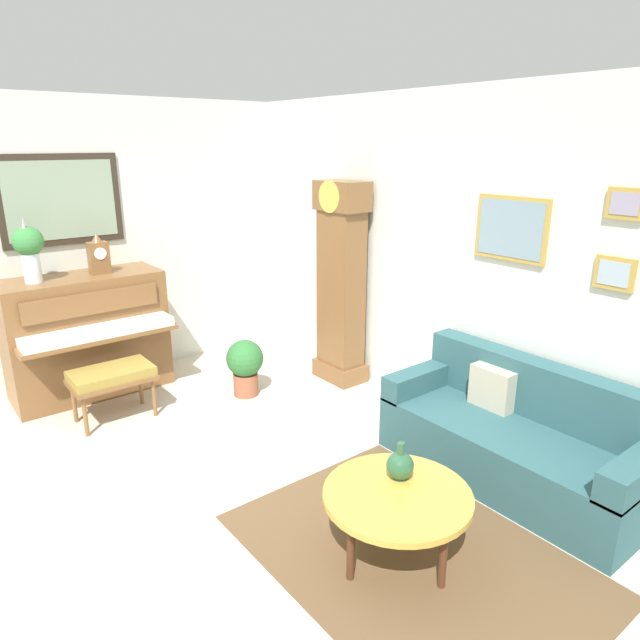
{
  "coord_description": "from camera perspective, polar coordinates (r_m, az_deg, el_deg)",
  "views": [
    {
      "loc": [
        3.2,
        -1.42,
        2.38
      ],
      "look_at": [
        -0.0,
        1.1,
        1.09
      ],
      "focal_mm": 31.76,
      "sensor_mm": 36.0,
      "label": 1
    }
  ],
  "objects": [
    {
      "name": "ground_plane",
      "position": [
        4.26,
        -12.26,
        -17.6
      ],
      "size": [
        6.4,
        6.0,
        0.1
      ],
      "primitive_type": "cube",
      "color": "beige"
    },
    {
      "name": "couch",
      "position": [
        4.44,
        19.13,
        -11.16
      ],
      "size": [
        1.9,
        0.8,
        0.84
      ],
      "color": "#2D565B",
      "rests_on": "ground_plane"
    },
    {
      "name": "green_jug",
      "position": [
        3.57,
        8.07,
        -14.3
      ],
      "size": [
        0.17,
        0.17,
        0.24
      ],
      "color": "#234C33",
      "rests_on": "coffee_table"
    },
    {
      "name": "piano_bench",
      "position": [
        5.3,
        -20.25,
        -5.39
      ],
      "size": [
        0.42,
        0.7,
        0.48
      ],
      "color": "brown",
      "rests_on": "ground_plane"
    },
    {
      "name": "area_rug",
      "position": [
        3.72,
        9.12,
        -22.31
      ],
      "size": [
        2.1,
        1.5,
        0.01
      ],
      "primitive_type": "cube",
      "color": "brown",
      "rests_on": "ground_plane"
    },
    {
      "name": "grandfather_clock",
      "position": [
        5.67,
        2.12,
        3.15
      ],
      "size": [
        0.52,
        0.34,
        2.03
      ],
      "color": "brown",
      "rests_on": "ground_plane"
    },
    {
      "name": "wall_back",
      "position": [
        5.07,
        11.85,
        6.15
      ],
      "size": [
        5.3,
        0.13,
        2.8
      ],
      "color": "silver",
      "rests_on": "ground_plane"
    },
    {
      "name": "mantel_clock",
      "position": [
        5.76,
        -21.41,
        6.06
      ],
      "size": [
        0.13,
        0.18,
        0.38
      ],
      "color": "brown",
      "rests_on": "piano"
    },
    {
      "name": "flower_vase",
      "position": [
        5.6,
        -27.29,
        6.52
      ],
      "size": [
        0.26,
        0.26,
        0.58
      ],
      "color": "silver",
      "rests_on": "piano"
    },
    {
      "name": "wall_left",
      "position": [
        6.05,
        -24.28,
        6.85
      ],
      "size": [
        0.13,
        4.9,
        2.8
      ],
      "color": "silver",
      "rests_on": "ground_plane"
    },
    {
      "name": "piano",
      "position": [
        5.89,
        -22.4,
        -1.4
      ],
      "size": [
        0.87,
        1.44,
        1.17
      ],
      "color": "brown",
      "rests_on": "ground_plane"
    },
    {
      "name": "potted_plant",
      "position": [
        5.53,
        -7.57,
        -4.4
      ],
      "size": [
        0.36,
        0.36,
        0.56
      ],
      "color": "#935138",
      "rests_on": "ground_plane"
    },
    {
      "name": "coffee_table",
      "position": [
        3.5,
        7.8,
        -17.25
      ],
      "size": [
        0.88,
        0.88,
        0.42
      ],
      "color": "gold",
      "rests_on": "ground_plane"
    }
  ]
}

